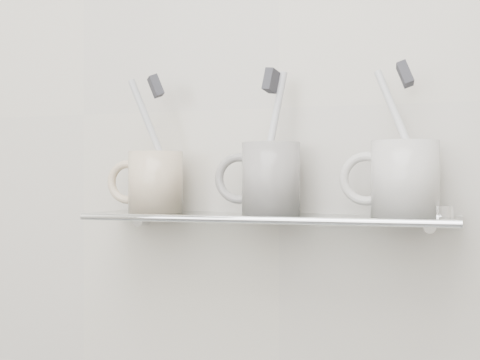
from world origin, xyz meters
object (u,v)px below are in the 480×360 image
at_px(mug_center, 271,178).
at_px(mug_right, 405,179).
at_px(shelf_glass, 267,217).
at_px(mug_left, 156,182).

relative_size(mug_center, mug_right, 1.01).
bearing_deg(shelf_glass, mug_right, 1.58).
relative_size(mug_left, mug_right, 0.90).
bearing_deg(mug_right, mug_left, 162.82).
bearing_deg(shelf_glass, mug_center, 50.40).
relative_size(mug_left, mug_center, 0.90).
bearing_deg(mug_center, mug_left, 177.37).
bearing_deg(mug_left, shelf_glass, -7.88).
distance_m(mug_center, mug_right, 0.18).
height_order(mug_left, mug_center, mug_center).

